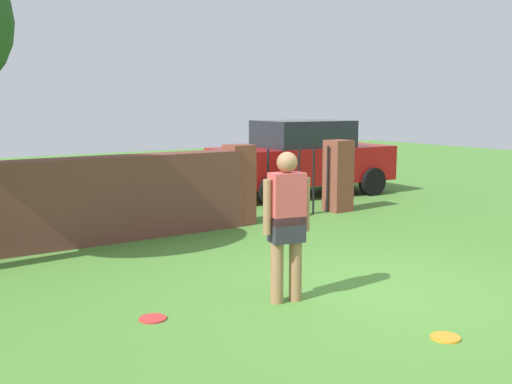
% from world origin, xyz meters
% --- Properties ---
extents(ground_plane, '(40.00, 40.00, 0.00)m').
position_xyz_m(ground_plane, '(0.00, 0.00, 0.00)').
color(ground_plane, '#4C8433').
extents(brick_wall, '(4.61, 0.50, 1.31)m').
position_xyz_m(brick_wall, '(-1.50, 4.08, 0.66)').
color(brick_wall, brown).
rests_on(brick_wall, ground).
extents(person, '(0.53, 0.28, 1.62)m').
position_xyz_m(person, '(-0.94, 0.23, 0.90)').
color(person, '#9E704C').
rests_on(person, ground).
extents(fence_gate, '(2.75, 0.44, 1.40)m').
position_xyz_m(fence_gate, '(2.06, 4.08, 0.70)').
color(fence_gate, brown).
rests_on(fence_gate, ground).
extents(car, '(4.30, 2.13, 1.72)m').
position_xyz_m(car, '(3.93, 6.12, 0.86)').
color(car, '#A51111').
rests_on(car, ground).
extents(frisbee_red, '(0.27, 0.27, 0.02)m').
position_xyz_m(frisbee_red, '(-2.37, 0.53, 0.01)').
color(frisbee_red, red).
rests_on(frisbee_red, ground).
extents(frisbee_orange, '(0.27, 0.27, 0.02)m').
position_xyz_m(frisbee_orange, '(-0.36, -1.41, 0.01)').
color(frisbee_orange, orange).
rests_on(frisbee_orange, ground).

